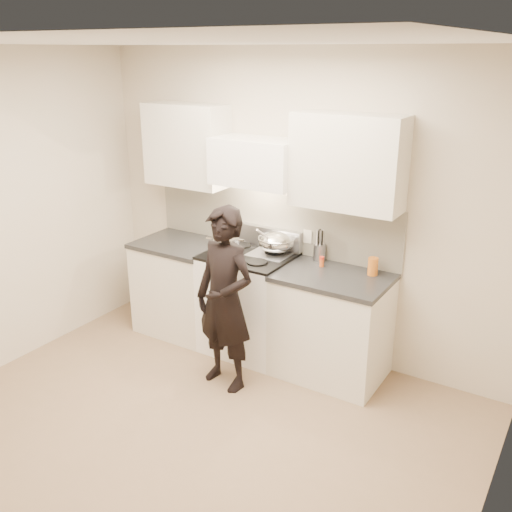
# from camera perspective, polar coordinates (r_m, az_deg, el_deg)

# --- Properties ---
(ground_plane) EXTENTS (4.00, 4.00, 0.00)m
(ground_plane) POSITION_cam_1_polar(r_m,az_deg,el_deg) (4.36, -7.77, -17.89)
(ground_plane) COLOR #85694E
(room_shell) EXTENTS (4.04, 3.54, 2.70)m
(room_shell) POSITION_cam_1_polar(r_m,az_deg,el_deg) (3.92, -6.07, 4.11)
(room_shell) COLOR beige
(room_shell) RESTS_ON ground
(stove) EXTENTS (0.76, 0.65, 0.96)m
(stove) POSITION_cam_1_polar(r_m,az_deg,el_deg) (5.25, -0.71, -4.64)
(stove) COLOR white
(stove) RESTS_ON ground
(counter_right) EXTENTS (0.92, 0.67, 0.92)m
(counter_right) POSITION_cam_1_polar(r_m,az_deg,el_deg) (4.91, 7.56, -6.88)
(counter_right) COLOR silver
(counter_right) RESTS_ON ground
(counter_left) EXTENTS (0.82, 0.67, 0.92)m
(counter_left) POSITION_cam_1_polar(r_m,az_deg,el_deg) (5.68, -7.37, -3.00)
(counter_left) COLOR silver
(counter_left) RESTS_ON ground
(wok) EXTENTS (0.33, 0.41, 0.27)m
(wok) POSITION_cam_1_polar(r_m,az_deg,el_deg) (5.06, 2.05, 1.37)
(wok) COLOR silver
(wok) RESTS_ON stove
(stock_pot) EXTENTS (0.34, 0.31, 0.16)m
(stock_pot) POSITION_cam_1_polar(r_m,az_deg,el_deg) (5.01, -3.08, 1.05)
(stock_pot) COLOR silver
(stock_pot) RESTS_ON stove
(utensil_crock) EXTENTS (0.11, 0.11, 0.28)m
(utensil_crock) POSITION_cam_1_polar(r_m,az_deg,el_deg) (4.99, 6.37, 0.48)
(utensil_crock) COLOR #AEAEB4
(utensil_crock) RESTS_ON counter_right
(spice_jar) EXTENTS (0.04, 0.04, 0.09)m
(spice_jar) POSITION_cam_1_polar(r_m,az_deg,el_deg) (4.87, 6.59, -0.55)
(spice_jar) COLOR #D1561E
(spice_jar) RESTS_ON counter_right
(oil_glass) EXTENTS (0.08, 0.08, 0.15)m
(oil_glass) POSITION_cam_1_polar(r_m,az_deg,el_deg) (4.75, 11.61, -1.03)
(oil_glass) COLOR #CD6A1D
(oil_glass) RESTS_ON counter_right
(person) EXTENTS (0.61, 0.45, 1.54)m
(person) POSITION_cam_1_polar(r_m,az_deg,el_deg) (4.60, -3.13, -4.38)
(person) COLOR black
(person) RESTS_ON ground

